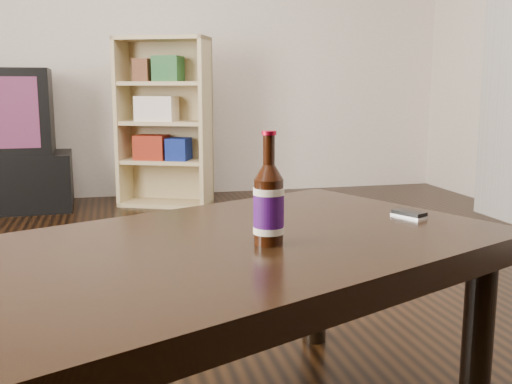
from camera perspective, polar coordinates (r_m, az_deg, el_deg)
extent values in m
cube|color=black|center=(2.09, -4.61, -14.85)|extent=(5.00, 6.00, 0.01)
cube|color=silver|center=(4.92, -10.64, 15.42)|extent=(5.00, 0.02, 2.70)
cube|color=tan|center=(4.55, -12.52, 6.49)|extent=(0.15, 0.29, 1.22)
cube|color=tan|center=(4.35, -4.79, 6.54)|extent=(0.15, 0.29, 1.22)
cube|color=tan|center=(4.45, -8.95, 14.24)|extent=(0.72, 0.54, 0.03)
cube|color=tan|center=(4.52, -8.54, -1.05)|extent=(0.72, 0.54, 0.03)
cube|color=tan|center=(4.57, -8.19, 6.64)|extent=(0.61, 0.29, 1.22)
cube|color=tan|center=(4.47, -8.65, 2.92)|extent=(0.66, 0.49, 0.03)
cube|color=tan|center=(4.44, -8.74, 6.53)|extent=(0.66, 0.49, 0.03)
cube|color=tan|center=(4.44, -8.84, 10.17)|extent=(0.66, 0.49, 0.03)
cube|color=maroon|center=(4.47, -9.90, 4.22)|extent=(0.28, 0.26, 0.18)
cube|color=navy|center=(4.41, -7.36, 4.08)|extent=(0.21, 0.23, 0.16)
cube|color=white|center=(4.44, -9.44, 7.85)|extent=(0.33, 0.29, 0.18)
cube|color=#255F2F|center=(4.40, -8.37, 11.54)|extent=(0.25, 0.25, 0.18)
cube|color=brown|center=(4.46, -10.59, 11.33)|extent=(0.18, 0.22, 0.16)
cube|color=black|center=(1.42, -3.12, -6.10)|extent=(1.58, 1.30, 0.07)
cylinder|color=black|center=(1.72, 20.36, -12.87)|extent=(0.11, 0.11, 0.45)
cylinder|color=black|center=(2.09, 5.66, -8.22)|extent=(0.11, 0.11, 0.45)
cylinder|color=black|center=(1.37, 1.22, -1.91)|extent=(0.09, 0.09, 0.15)
cylinder|color=#2C0845|center=(1.37, 1.22, -1.78)|extent=(0.09, 0.09, 0.09)
cylinder|color=#C1B59E|center=(1.36, 1.23, 0.08)|extent=(0.09, 0.09, 0.02)
cylinder|color=#C1B59E|center=(1.38, 1.21, -3.63)|extent=(0.09, 0.09, 0.02)
cone|color=black|center=(1.35, 1.23, 1.92)|extent=(0.09, 0.09, 0.03)
cylinder|color=black|center=(1.35, 1.24, 4.04)|extent=(0.04, 0.04, 0.07)
cylinder|color=maroon|center=(1.34, 1.25, 5.65)|extent=(0.04, 0.04, 0.01)
cube|color=#B0B1B3|center=(1.73, 14.37, -2.19)|extent=(0.08, 0.11, 0.01)
cube|color=black|center=(1.73, 14.38, -1.98)|extent=(0.08, 0.10, 0.01)
cylinder|color=#B0B1B3|center=(1.71, 15.12, -1.94)|extent=(0.02, 0.02, 0.00)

